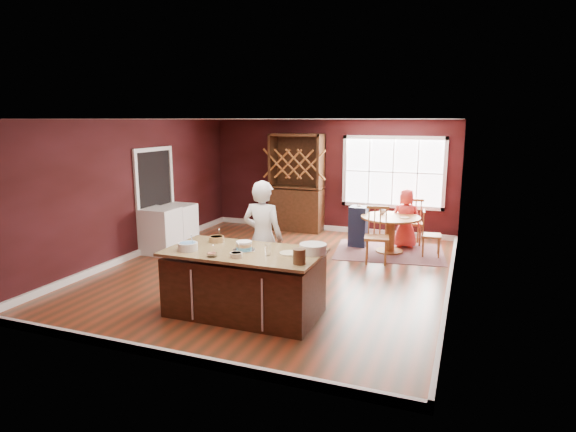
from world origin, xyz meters
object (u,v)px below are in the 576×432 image
object	(u,v)px
chair_east	(432,233)
dryer	(179,225)
high_chair	(358,226)
washer	(161,231)
layer_cake	(244,246)
seated_woman	(406,218)
hutch	(297,183)
chair_north	(412,221)
baker	(263,239)
chair_south	(377,235)
dining_table	(390,227)
toddler	(358,208)
kitchen_island	(244,284)

from	to	relation	value
chair_east	dryer	distance (m)	5.28
high_chair	washer	distance (m)	4.13
layer_cake	high_chair	size ratio (longest dim) A/B	0.34
seated_woman	washer	size ratio (longest dim) A/B	1.36
hutch	high_chair	bearing A→B (deg)	-28.68
chair_north	washer	size ratio (longest dim) A/B	1.14
baker	chair_north	bearing A→B (deg)	-112.73
layer_cake	chair_south	size ratio (longest dim) A/B	0.28
baker	washer	bearing A→B (deg)	-24.98
layer_cake	washer	world-z (taller)	layer_cake
chair_south	washer	world-z (taller)	chair_south
dining_table	chair_east	distance (m)	0.82
chair_south	dryer	distance (m)	4.24
hutch	washer	bearing A→B (deg)	-122.44
chair_south	toddler	size ratio (longest dim) A/B	4.17
dining_table	dryer	world-z (taller)	dryer
chair_south	hutch	distance (m)	3.19
baker	kitchen_island	bearing A→B (deg)	95.88
baker	dryer	distance (m)	3.60
chair_east	seated_woman	xyz separation A→B (m)	(-0.58, 0.51, 0.17)
kitchen_island	chair_north	size ratio (longest dim) A/B	2.03
chair_north	toddler	size ratio (longest dim) A/B	4.08
kitchen_island	chair_south	size ratio (longest dim) A/B	1.99
high_chair	washer	size ratio (longest dim) A/B	0.98
dining_table	chair_north	distance (m)	0.86
dryer	chair_south	bearing A→B (deg)	3.32
chair_north	seated_woman	bearing A→B (deg)	59.98
dining_table	washer	size ratio (longest dim) A/B	1.29
chair_north	seated_woman	size ratio (longest dim) A/B	0.84
dining_table	chair_south	distance (m)	0.86
kitchen_island	toddler	distance (m)	4.38
chair_east	washer	world-z (taller)	chair_east
chair_north	dryer	size ratio (longest dim) A/B	1.17
dining_table	layer_cake	world-z (taller)	layer_cake
kitchen_island	baker	xyz separation A→B (m)	(-0.06, 0.79, 0.46)
hutch	dryer	world-z (taller)	hutch
kitchen_island	toddler	bearing A→B (deg)	81.58
layer_cake	seated_woman	world-z (taller)	seated_woman
baker	layer_cake	world-z (taller)	baker
chair_east	layer_cake	bearing A→B (deg)	144.71
chair_east	chair_north	world-z (taller)	chair_north
baker	dryer	bearing A→B (deg)	-34.22
kitchen_island	hutch	size ratio (longest dim) A/B	0.91
kitchen_island	toddler	size ratio (longest dim) A/B	8.28
high_chair	baker	bearing A→B (deg)	-102.13
washer	baker	bearing A→B (deg)	-26.45
chair_north	layer_cake	bearing A→B (deg)	57.52
dining_table	chair_east	world-z (taller)	chair_east
baker	dryer	xyz separation A→B (m)	(-2.90, 2.08, -0.45)
layer_cake	dryer	xyz separation A→B (m)	(-2.96, 2.85, -0.53)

